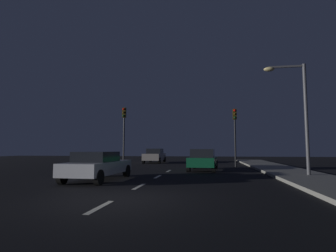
# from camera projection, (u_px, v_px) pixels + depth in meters

# --- Properties ---
(ground_plane) EXTENTS (80.00, 80.00, 0.00)m
(ground_plane) POSITION_uv_depth(u_px,v_px,m) (160.00, 176.00, 14.85)
(ground_plane) COLOR black
(sidewalk_curb_right) EXTENTS (3.00, 40.00, 0.15)m
(sidewalk_curb_right) POSITION_uv_depth(u_px,v_px,m) (303.00, 176.00, 13.69)
(sidewalk_curb_right) COLOR gray
(sidewalk_curb_right) RESTS_ON ground_plane
(lane_stripe_nearest) EXTENTS (0.16, 1.60, 0.01)m
(lane_stripe_nearest) POSITION_uv_depth(u_px,v_px,m) (100.00, 207.00, 6.78)
(lane_stripe_nearest) COLOR silver
(lane_stripe_nearest) RESTS_ON ground_plane
(lane_stripe_second) EXTENTS (0.16, 1.60, 0.01)m
(lane_stripe_second) POSITION_uv_depth(u_px,v_px,m) (139.00, 186.00, 10.52)
(lane_stripe_second) COLOR silver
(lane_stripe_second) RESTS_ON ground_plane
(lane_stripe_third) EXTENTS (0.16, 1.60, 0.01)m
(lane_stripe_third) POSITION_uv_depth(u_px,v_px,m) (158.00, 177.00, 14.26)
(lane_stripe_third) COLOR silver
(lane_stripe_third) RESTS_ON ground_plane
(lane_stripe_fourth) EXTENTS (0.16, 1.60, 0.01)m
(lane_stripe_fourth) POSITION_uv_depth(u_px,v_px,m) (169.00, 171.00, 18.00)
(lane_stripe_fourth) COLOR silver
(lane_stripe_fourth) RESTS_ON ground_plane
(traffic_signal_left) EXTENTS (0.32, 0.38, 5.20)m
(traffic_signal_left) POSITION_uv_depth(u_px,v_px,m) (124.00, 125.00, 23.89)
(traffic_signal_left) COLOR #2D2D30
(traffic_signal_left) RESTS_ON ground_plane
(traffic_signal_right) EXTENTS (0.32, 0.38, 4.86)m
(traffic_signal_right) POSITION_uv_depth(u_px,v_px,m) (235.00, 126.00, 22.37)
(traffic_signal_right) COLOR black
(traffic_signal_right) RESTS_ON ground_plane
(car_stopped_ahead) EXTENTS (2.07, 4.25, 1.48)m
(car_stopped_ahead) POSITION_uv_depth(u_px,v_px,m) (203.00, 160.00, 18.46)
(car_stopped_ahead) COLOR #0F4C2D
(car_stopped_ahead) RESTS_ON ground_plane
(car_adjacent_lane) EXTENTS (1.98, 4.52, 1.35)m
(car_adjacent_lane) POSITION_uv_depth(u_px,v_px,m) (98.00, 165.00, 12.62)
(car_adjacent_lane) COLOR silver
(car_adjacent_lane) RESTS_ON ground_plane
(car_oncoming_far) EXTENTS (1.86, 4.37, 1.52)m
(car_oncoming_far) POSITION_uv_depth(u_px,v_px,m) (155.00, 156.00, 28.66)
(car_oncoming_far) COLOR gray
(car_oncoming_far) RESTS_ON ground_plane
(street_lamp_right) EXTENTS (2.16, 0.36, 6.01)m
(street_lamp_right) POSITION_uv_depth(u_px,v_px,m) (298.00, 106.00, 14.10)
(street_lamp_right) COLOR #4C4C51
(street_lamp_right) RESTS_ON ground_plane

